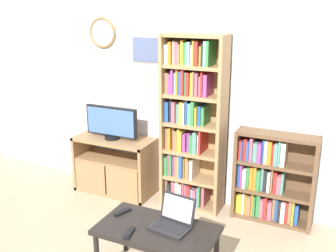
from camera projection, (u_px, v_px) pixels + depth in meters
The scene contains 9 objects.
wall_back at pixel (197, 89), 4.34m from camera, with size 6.31×0.09×2.60m.
tv_stand at pixel (114, 165), 4.75m from camera, with size 0.95×0.44×0.68m.
television at pixel (112, 123), 4.58m from camera, with size 0.66×0.18×0.39m.
bookshelf_tall at pixel (191, 123), 4.28m from camera, with size 0.68×0.32×1.92m.
bookshelf_short at pixel (269, 179), 4.09m from camera, with size 0.82×0.25×0.97m.
coffee_table at pixel (157, 234), 3.19m from camera, with size 0.97×0.54×0.47m.
laptop at pixel (173, 219), 3.19m from camera, with size 0.34×0.30×0.24m.
remote_near_laptop at pixel (123, 212), 3.41m from camera, with size 0.10×0.17×0.02m.
remote_far_from_laptop at pixel (129, 233), 3.10m from camera, with size 0.07×0.17×0.02m.
Camera 1 is at (1.51, -2.35, 2.20)m, focal length 42.00 mm.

